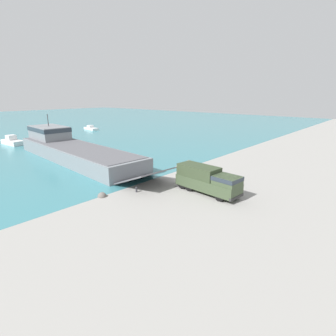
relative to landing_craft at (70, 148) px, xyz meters
name	(u,v)px	position (x,y,z in m)	size (l,w,h in m)	color
ground_plane	(180,183)	(1.85, -23.66, -1.77)	(240.00, 240.00, 0.00)	gray
landing_craft	(70,148)	(0.00, 0.00, 0.00)	(9.41, 37.92, 7.34)	gray
military_truck	(207,180)	(1.32, -28.04, -0.19)	(3.05, 8.05, 3.01)	#3D4C33
soldier_on_ramp	(210,178)	(3.71, -26.84, -0.82)	(0.28, 0.46, 1.66)	#4C4738
moored_boat_a	(12,141)	(-1.99, 22.26, -1.07)	(3.00, 6.62, 2.12)	white
moored_boat_b	(91,128)	(24.71, 31.85, -1.31)	(2.69, 6.35, 1.39)	white
mooring_bollard	(136,189)	(-3.93, -21.77, -1.41)	(0.23, 0.23, 0.68)	#333338
cargo_crate	(228,184)	(4.77, -28.82, -1.50)	(0.55, 0.66, 0.55)	#3D4C33
shoreline_rock_a	(187,164)	(10.15, -18.55, -1.77)	(0.93, 0.93, 0.93)	gray
shoreline_rock_b	(178,167)	(7.70, -18.62, -1.77)	(0.83, 0.83, 0.83)	gray
shoreline_rock_c	(189,164)	(10.30, -18.74, -1.77)	(1.39, 1.39, 1.39)	gray
shoreline_rock_d	(102,197)	(-7.41, -19.92, -1.77)	(1.00, 1.00, 1.00)	#66605B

